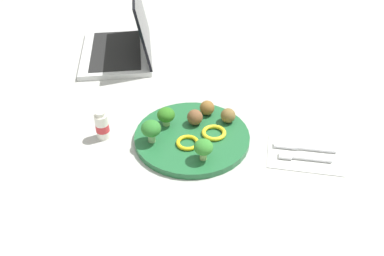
# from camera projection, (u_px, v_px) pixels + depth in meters

# --- Properties ---
(ground_plane) EXTENTS (4.00, 4.00, 0.00)m
(ground_plane) POSITION_uv_depth(u_px,v_px,m) (192.00, 140.00, 1.01)
(ground_plane) COLOR #B2B2AD
(plate) EXTENTS (0.28, 0.28, 0.02)m
(plate) POSITION_uv_depth(u_px,v_px,m) (192.00, 137.00, 1.01)
(plate) COLOR #236638
(plate) RESTS_ON ground_plane
(broccoli_floret_front_left) EXTENTS (0.04, 0.04, 0.05)m
(broccoli_floret_front_left) POSITION_uv_depth(u_px,v_px,m) (166.00, 115.00, 1.02)
(broccoli_floret_front_left) COLOR #98C676
(broccoli_floret_front_left) RESTS_ON plate
(broccoli_floret_mid_right) EXTENTS (0.05, 0.05, 0.06)m
(broccoli_floret_mid_right) POSITION_uv_depth(u_px,v_px,m) (151.00, 129.00, 0.96)
(broccoli_floret_mid_right) COLOR #97C381
(broccoli_floret_mid_right) RESTS_ON plate
(broccoli_floret_center) EXTENTS (0.04, 0.04, 0.05)m
(broccoli_floret_center) POSITION_uv_depth(u_px,v_px,m) (203.00, 148.00, 0.91)
(broccoli_floret_center) COLOR #A7C373
(broccoli_floret_center) RESTS_ON plate
(meatball_back_right) EXTENTS (0.04, 0.04, 0.04)m
(meatball_back_right) POSITION_uv_depth(u_px,v_px,m) (207.00, 108.00, 1.06)
(meatball_back_right) COLOR brown
(meatball_back_right) RESTS_ON plate
(meatball_mid_right) EXTENTS (0.04, 0.04, 0.04)m
(meatball_mid_right) POSITION_uv_depth(u_px,v_px,m) (195.00, 117.00, 1.03)
(meatball_mid_right) COLOR brown
(meatball_mid_right) RESTS_ON plate
(meatball_near_rim) EXTENTS (0.04, 0.04, 0.04)m
(meatball_near_rim) POSITION_uv_depth(u_px,v_px,m) (228.00, 116.00, 1.03)
(meatball_near_rim) COLOR brown
(meatball_near_rim) RESTS_ON plate
(pepper_ring_mid_right) EXTENTS (0.08, 0.08, 0.01)m
(pepper_ring_mid_right) POSITION_uv_depth(u_px,v_px,m) (188.00, 143.00, 0.97)
(pepper_ring_mid_right) COLOR yellow
(pepper_ring_mid_right) RESTS_ON plate
(pepper_ring_near_rim) EXTENTS (0.07, 0.07, 0.01)m
(pepper_ring_near_rim) POSITION_uv_depth(u_px,v_px,m) (214.00, 133.00, 1.00)
(pepper_ring_near_rim) COLOR yellow
(pepper_ring_near_rim) RESTS_ON plate
(napkin) EXTENTS (0.18, 0.14, 0.01)m
(napkin) POSITION_uv_depth(u_px,v_px,m) (305.00, 154.00, 0.97)
(napkin) COLOR white
(napkin) RESTS_ON ground_plane
(fork) EXTENTS (0.12, 0.03, 0.01)m
(fork) POSITION_uv_depth(u_px,v_px,m) (302.00, 157.00, 0.95)
(fork) COLOR silver
(fork) RESTS_ON napkin
(knife) EXTENTS (0.15, 0.03, 0.01)m
(knife) POSITION_uv_depth(u_px,v_px,m) (302.00, 147.00, 0.98)
(knife) COLOR silver
(knife) RESTS_ON napkin
(yogurt_bottle) EXTENTS (0.03, 0.03, 0.07)m
(yogurt_bottle) POSITION_uv_depth(u_px,v_px,m) (102.00, 126.00, 1.00)
(yogurt_bottle) COLOR white
(yogurt_bottle) RESTS_ON ground_plane
(laptop) EXTENTS (0.33, 0.38, 0.21)m
(laptop) POSITION_uv_depth(u_px,v_px,m) (124.00, 43.00, 1.35)
(laptop) COLOR silver
(laptop) RESTS_ON ground_plane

